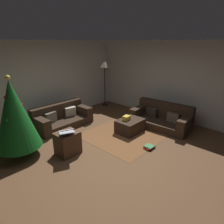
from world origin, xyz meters
name	(u,v)px	position (x,y,z in m)	size (l,w,h in m)	color
ground_plane	(110,152)	(0.00, 0.00, 0.00)	(6.40, 6.40, 0.00)	brown
rear_partition	(40,82)	(0.00, 3.14, 1.30)	(6.40, 0.12, 2.60)	beige
corner_partition	(175,81)	(3.14, 0.00, 1.30)	(0.12, 6.40, 2.60)	beige
couch_left	(62,118)	(0.11, 2.24, 0.26)	(1.79, 0.86, 0.68)	#332319
couch_right	(162,118)	(2.25, -0.12, 0.28)	(0.97, 1.85, 0.75)	#332319
ottoman	(130,126)	(1.23, 0.35, 0.19)	(0.79, 0.58, 0.38)	#332319
gift_box	(127,118)	(1.15, 0.42, 0.45)	(0.21, 0.16, 0.13)	gold
tv_remote	(125,120)	(1.11, 0.45, 0.39)	(0.05, 0.16, 0.02)	black
christmas_tree	(14,115)	(-1.55, 1.42, 1.03)	(1.00, 1.00, 1.90)	brown
side_table	(68,143)	(-0.73, 0.70, 0.27)	(0.52, 0.44, 0.55)	#4C3323
laptop	(67,132)	(-0.76, 0.64, 0.60)	(0.48, 0.51, 0.19)	silver
book_stack	(150,147)	(0.80, -0.62, 0.04)	(0.30, 0.23, 0.08)	#B7332D
corner_lamp	(105,68)	(2.58, 2.74, 1.56)	(0.36, 0.36, 1.82)	black
area_rug	(130,131)	(1.23, 0.35, 0.00)	(2.60, 2.00, 0.01)	brown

